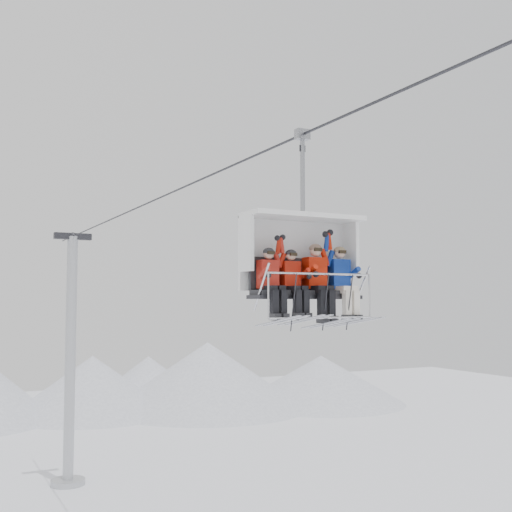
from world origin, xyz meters
name	(u,v)px	position (x,y,z in m)	size (l,w,h in m)	color
ridgeline	(0,388)	(-1.58, 42.05, 2.84)	(72.00, 21.00, 7.00)	white
lift_tower_right	(70,375)	(0.00, 22.00, 5.78)	(2.00, 1.80, 13.48)	#ADB0B5
haul_cable	(256,155)	(0.00, 0.00, 13.30)	(0.06, 0.06, 50.00)	#2A2A2F
chairlift_carrier	(300,256)	(0.00, -2.02, 10.72)	(2.60, 1.17, 3.98)	black
skier_far_left	(271,280)	(-0.87, -2.34, 10.19)	(0.39, 1.69, 1.57)	red
skier_center_left	(293,281)	(-0.35, -2.34, 10.18)	(0.38, 1.69, 1.54)	#B11A0A
skier_center_right	(317,279)	(0.24, -2.33, 10.25)	(0.45, 1.69, 1.75)	red
skier_far_right	(342,280)	(0.85, -2.33, 10.23)	(0.43, 1.69, 1.70)	navy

